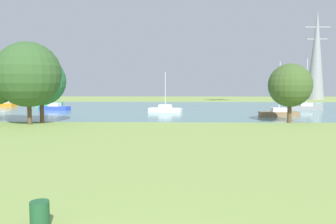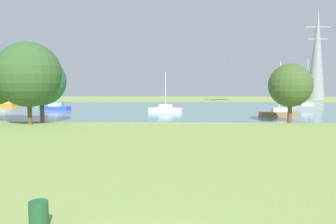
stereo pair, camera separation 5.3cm
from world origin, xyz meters
name	(u,v)px [view 2 (the right image)]	position (x,y,z in m)	size (l,w,h in m)	color
ground_plane	(168,133)	(0.00, 22.00, 0.00)	(160.00, 160.00, 0.00)	#7F994C
litter_bin	(39,215)	(-3.21, 2.56, 0.40)	(0.56, 0.56, 0.80)	#1E512D
water_surface	(173,109)	(0.00, 50.00, 0.01)	(140.00, 40.00, 0.02)	slate
sailboat_white	(166,109)	(-0.91, 43.03, 0.45)	(5.01, 2.52, 5.82)	white
sailboat_green	(50,103)	(-23.22, 57.20, 0.45)	(4.91, 1.92, 5.70)	green
sailboat_brown	(279,113)	(13.67, 36.87, 0.46)	(4.88, 1.78, 6.91)	brown
sailboat_gray	(306,107)	(21.25, 48.27, 0.48)	(4.90, 1.88, 8.03)	gray
sailboat_blue	(55,107)	(-18.28, 46.27, 0.45)	(5.02, 2.62, 5.40)	blue
sailboat_orange	(4,104)	(-30.41, 54.11, 0.45)	(5.02, 2.63, 5.91)	orange
tree_west_far	(28,75)	(-14.37, 27.94, 5.10)	(6.66, 6.66, 8.44)	brown
tree_east_far	(41,81)	(-13.55, 29.17, 4.44)	(5.15, 5.15, 7.02)	brown
tree_east_near	(290,85)	(12.78, 29.98, 3.99)	(4.59, 4.59, 6.30)	brown
electricity_pylon	(317,54)	(36.35, 83.39, 11.49)	(6.40, 4.40, 22.96)	gray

